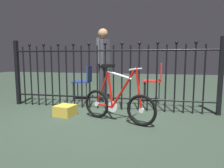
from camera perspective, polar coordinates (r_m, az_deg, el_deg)
ground_plane at (r=3.50m, az=-3.36°, el=-9.23°), size 20.00×20.00×0.00m
iron_fence at (r=3.93m, az=-2.27°, el=2.78°), size 4.08×0.07×1.37m
bicycle at (r=3.17m, az=1.58°, el=-5.25°), size 1.22×0.53×0.90m
chair_red at (r=4.64m, az=12.29°, el=1.61°), size 0.42×0.41×0.89m
chair_navy at (r=4.88m, az=-7.70°, el=1.35°), size 0.43×0.42×0.81m
person_visitor at (r=4.63m, az=-2.54°, el=7.26°), size 0.26×0.46×1.66m
display_crate at (r=3.63m, az=-13.10°, el=-7.30°), size 0.36×0.36×0.18m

